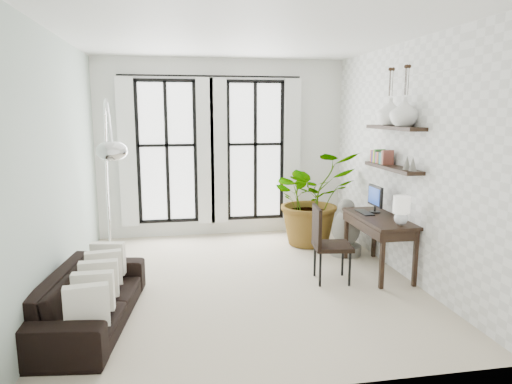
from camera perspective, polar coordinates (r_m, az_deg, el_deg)
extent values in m
plane|color=beige|center=(6.30, -1.64, -11.09)|extent=(5.00, 5.00, 0.00)
plane|color=white|center=(5.95, -1.80, 19.02)|extent=(5.00, 5.00, 0.00)
plane|color=#A7BAAD|center=(6.02, -23.44, 2.81)|extent=(0.00, 5.00, 5.00)
plane|color=white|center=(6.62, 17.97, 3.74)|extent=(0.00, 5.00, 5.00)
plane|color=white|center=(8.39, -4.20, 5.43)|extent=(4.50, 0.00, 4.50)
cube|color=white|center=(8.32, -11.07, 4.89)|extent=(1.00, 0.02, 2.50)
cube|color=white|center=(8.26, -15.81, 4.66)|extent=(0.30, 0.04, 2.60)
cube|color=white|center=(8.24, -6.33, 4.96)|extent=(0.30, 0.04, 2.60)
cube|color=white|center=(8.44, -0.11, 5.15)|extent=(1.00, 0.02, 2.50)
cube|color=white|center=(8.25, -4.66, 5.00)|extent=(0.30, 0.04, 2.60)
cube|color=white|center=(8.49, 4.55, 5.15)|extent=(0.30, 0.04, 2.60)
cylinder|color=black|center=(8.24, -5.66, 14.24)|extent=(3.20, 0.03, 0.03)
cube|color=black|center=(6.61, 16.67, 2.92)|extent=(0.25, 1.30, 0.05)
cube|color=black|center=(6.57, 16.91, 7.69)|extent=(0.25, 1.30, 0.05)
cube|color=#D65B35|center=(7.09, 14.73, 4.41)|extent=(0.16, 0.03, 0.18)
cube|color=#3035A8|center=(7.05, 14.88, 4.37)|extent=(0.16, 0.03, 0.18)
cube|color=yellow|center=(7.01, 15.04, 4.33)|extent=(0.16, 0.03, 0.18)
cube|color=#31862C|center=(6.97, 15.19, 4.29)|extent=(0.16, 0.04, 0.18)
cube|color=#A34AAE|center=(6.93, 15.35, 4.25)|extent=(0.16, 0.04, 0.18)
cube|color=orange|center=(6.89, 15.51, 4.21)|extent=(0.16, 0.04, 0.18)
cube|color=#4A4A4A|center=(6.85, 15.67, 4.17)|extent=(0.16, 0.04, 0.18)
cube|color=#32AFA1|center=(6.81, 15.83, 4.13)|extent=(0.16, 0.04, 0.18)
cube|color=gray|center=(6.77, 16.00, 4.09)|extent=(0.16, 0.04, 0.18)
cube|color=brown|center=(6.73, 16.17, 4.05)|extent=(0.16, 0.04, 0.18)
cone|color=gray|center=(6.24, 18.36, 3.50)|extent=(0.10, 0.10, 0.18)
cone|color=gray|center=(6.11, 19.02, 3.33)|extent=(0.10, 0.10, 0.18)
imported|color=black|center=(5.34, -20.00, -12.30)|extent=(1.04, 2.11, 0.59)
cube|color=white|center=(4.61, -20.40, -13.23)|extent=(0.40, 0.12, 0.40)
cube|color=white|center=(4.93, -19.67, -11.64)|extent=(0.40, 0.12, 0.40)
cube|color=white|center=(5.25, -19.04, -10.25)|extent=(0.40, 0.12, 0.40)
cube|color=white|center=(5.58, -18.49, -9.01)|extent=(0.40, 0.12, 0.40)
cube|color=white|center=(5.91, -18.00, -7.92)|extent=(0.40, 0.12, 0.40)
imported|color=#2D7228|center=(7.87, 6.97, -0.72)|extent=(1.69, 1.54, 1.62)
cube|color=black|center=(6.66, 15.13, -3.18)|extent=(0.58, 1.36, 0.04)
cube|color=black|center=(6.67, 14.93, -3.98)|extent=(0.52, 1.30, 0.13)
cube|color=black|center=(6.12, 15.48, -8.24)|extent=(0.05, 0.05, 0.76)
cube|color=black|center=(6.33, 19.30, -7.84)|extent=(0.05, 0.05, 0.76)
cube|color=black|center=(7.23, 11.20, -5.25)|extent=(0.05, 0.05, 0.76)
cube|color=black|center=(7.41, 14.55, -5.01)|extent=(0.05, 0.05, 0.76)
cube|color=black|center=(6.86, 14.70, -0.48)|extent=(0.04, 0.42, 0.30)
cube|color=navy|center=(6.85, 14.51, -0.49)|extent=(0.00, 0.36, 0.24)
cube|color=black|center=(6.85, 13.42, -2.50)|extent=(0.15, 0.40, 0.02)
sphere|color=silver|center=(6.20, 17.66, -3.24)|extent=(0.18, 0.18, 0.18)
cylinder|color=white|center=(6.16, 17.75, -1.52)|extent=(0.22, 0.22, 0.22)
cube|color=black|center=(6.24, 9.52, -6.70)|extent=(0.54, 0.54, 0.05)
cube|color=black|center=(6.13, 7.60, -4.33)|extent=(0.10, 0.49, 0.54)
cylinder|color=black|center=(6.09, 8.31, -9.69)|extent=(0.03, 0.03, 0.46)
cylinder|color=black|center=(6.22, 11.78, -9.37)|extent=(0.03, 0.03, 0.46)
cylinder|color=black|center=(6.44, 7.21, -8.55)|extent=(0.03, 0.03, 0.46)
cylinder|color=black|center=(6.56, 10.51, -8.28)|extent=(0.03, 0.03, 0.46)
cylinder|color=silver|center=(7.59, -17.67, -7.45)|extent=(0.36, 0.36, 0.10)
cylinder|color=silver|center=(7.46, -17.88, -3.75)|extent=(0.04, 0.04, 1.01)
ellipsoid|color=silver|center=(4.98, -17.57, 4.90)|extent=(0.32, 0.32, 0.21)
cylinder|color=gray|center=(7.54, 11.09, -7.08)|extent=(0.50, 0.50, 0.15)
ellipsoid|color=gray|center=(7.45, 11.18, -4.48)|extent=(0.45, 0.45, 0.55)
sphere|color=gray|center=(7.37, 11.27, -1.83)|extent=(0.25, 0.25, 0.25)
imported|color=white|center=(6.34, 18.04, 9.51)|extent=(0.37, 0.37, 0.38)
imported|color=white|center=(6.70, 16.42, 9.60)|extent=(0.37, 0.37, 0.38)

